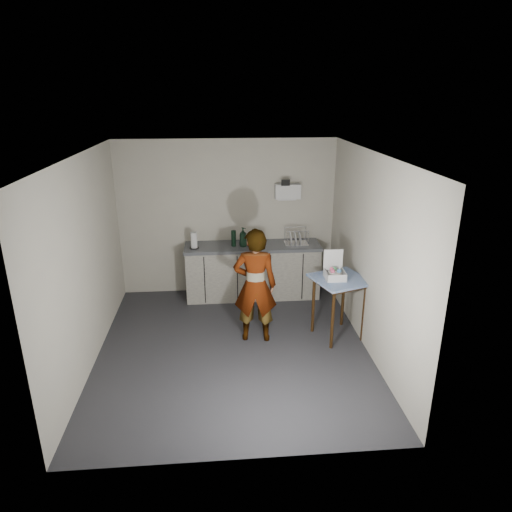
{
  "coord_description": "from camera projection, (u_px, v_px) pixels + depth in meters",
  "views": [
    {
      "loc": [
        -0.16,
        -5.42,
        3.29
      ],
      "look_at": [
        0.35,
        0.45,
        1.17
      ],
      "focal_mm": 32.0,
      "sensor_mm": 36.0,
      "label": 1
    }
  ],
  "objects": [
    {
      "name": "wall_shelf",
      "position": [
        288.0,
        191.0,
        7.5
      ],
      "size": [
        0.42,
        0.18,
        0.37
      ],
      "color": "white",
      "rests_on": "ground"
    },
    {
      "name": "soda_can",
      "position": [
        249.0,
        241.0,
        7.48
      ],
      "size": [
        0.07,
        0.07,
        0.13
      ],
      "primitive_type": "cylinder",
      "color": "red",
      "rests_on": "kitchen_counter"
    },
    {
      "name": "paper_towel",
      "position": [
        194.0,
        241.0,
        7.32
      ],
      "size": [
        0.15,
        0.15,
        0.27
      ],
      "color": "black",
      "rests_on": "kitchen_counter"
    },
    {
      "name": "dish_rack",
      "position": [
        296.0,
        241.0,
        7.54
      ],
      "size": [
        0.38,
        0.29,
        0.27
      ],
      "color": "white",
      "rests_on": "kitchen_counter"
    },
    {
      "name": "soap_bottle",
      "position": [
        243.0,
        237.0,
        7.41
      ],
      "size": [
        0.17,
        0.17,
        0.32
      ],
      "primitive_type": "imported",
      "rotation": [
        0.0,
        0.0,
        0.69
      ],
      "color": "black",
      "rests_on": "kitchen_counter"
    },
    {
      "name": "wall_right",
      "position": [
        370.0,
        255.0,
        5.91
      ],
      "size": [
        0.02,
        4.0,
        2.6
      ],
      "primitive_type": "cube",
      "color": "beige",
      "rests_on": "ground"
    },
    {
      "name": "ground",
      "position": [
        233.0,
        348.0,
        6.21
      ],
      "size": [
        4.0,
        4.0,
        0.0
      ],
      "primitive_type": "plane",
      "color": "#2D2D32",
      "rests_on": "ground"
    },
    {
      "name": "ceiling",
      "position": [
        230.0,
        155.0,
        5.33
      ],
      "size": [
        3.6,
        4.0,
        0.01
      ],
      "primitive_type": "cube",
      "color": "silver",
      "rests_on": "wall_back"
    },
    {
      "name": "wall_left",
      "position": [
        87.0,
        263.0,
        5.62
      ],
      "size": [
        0.02,
        4.0,
        2.6
      ],
      "primitive_type": "cube",
      "color": "beige",
      "rests_on": "ground"
    },
    {
      "name": "side_table",
      "position": [
        340.0,
        286.0,
        6.27
      ],
      "size": [
        0.87,
        0.87,
        0.89
      ],
      "rotation": [
        0.0,
        0.0,
        0.33
      ],
      "color": "#33200B",
      "rests_on": "ground"
    },
    {
      "name": "kitchen_counter",
      "position": [
        253.0,
        272.0,
        7.69
      ],
      "size": [
        2.24,
        0.62,
        0.91
      ],
      "color": "black",
      "rests_on": "ground"
    },
    {
      "name": "standing_man",
      "position": [
        255.0,
        286.0,
        6.19
      ],
      "size": [
        0.63,
        0.45,
        1.62
      ],
      "primitive_type": "imported",
      "rotation": [
        0.0,
        0.0,
        3.04
      ],
      "color": "#B2A593",
      "rests_on": "ground"
    },
    {
      "name": "bakery_box",
      "position": [
        335.0,
        273.0,
        6.21
      ],
      "size": [
        0.27,
        0.28,
        0.38
      ],
      "rotation": [
        0.0,
        0.0,
        0.0
      ],
      "color": "white",
      "rests_on": "side_table"
    },
    {
      "name": "dark_bottle",
      "position": [
        234.0,
        238.0,
        7.43
      ],
      "size": [
        0.08,
        0.08,
        0.26
      ],
      "primitive_type": "cylinder",
      "color": "black",
      "rests_on": "kitchen_counter"
    },
    {
      "name": "wall_back",
      "position": [
        227.0,
        218.0,
        7.63
      ],
      "size": [
        3.6,
        0.02,
        2.6
      ],
      "primitive_type": "cube",
      "color": "beige",
      "rests_on": "ground"
    }
  ]
}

